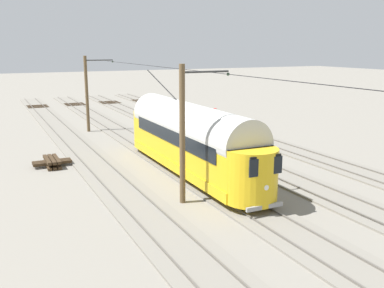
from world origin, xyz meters
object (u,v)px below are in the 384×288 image
(catenary_pole_foreground, at_px, (88,92))
(switch_stand, at_px, (215,113))
(spare_tie_stack, at_px, (52,162))
(catenary_pole_mid_near, at_px, (184,132))
(vintage_streetcar, at_px, (190,138))

(catenary_pole_foreground, xyz_separation_m, switch_stand, (-13.37, -0.49, -2.85))
(spare_tie_stack, bearing_deg, catenary_pole_mid_near, 116.56)
(catenary_pole_foreground, bearing_deg, vintage_streetcar, 98.45)
(catenary_pole_foreground, height_order, catenary_pole_mid_near, same)
(switch_stand, distance_m, spare_tie_stack, 21.47)
(switch_stand, bearing_deg, spare_tie_stack, 31.76)
(catenary_pole_foreground, height_order, switch_stand, catenary_pole_foreground)
(catenary_pole_mid_near, height_order, switch_stand, catenary_pole_mid_near)
(spare_tie_stack, bearing_deg, switch_stand, -148.24)
(spare_tie_stack, bearing_deg, vintage_streetcar, 143.22)
(vintage_streetcar, distance_m, switch_stand, 20.08)
(vintage_streetcar, bearing_deg, catenary_pole_foreground, -81.55)
(catenary_pole_mid_near, xyz_separation_m, spare_tie_stack, (4.88, -9.77, -3.28))
(vintage_streetcar, height_order, catenary_pole_mid_near, catenary_pole_mid_near)
(catenary_pole_foreground, height_order, spare_tie_stack, catenary_pole_foreground)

